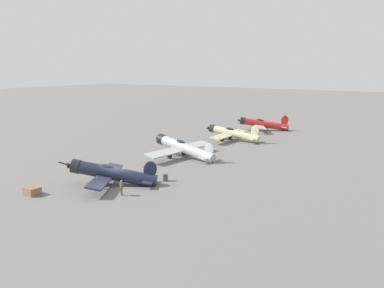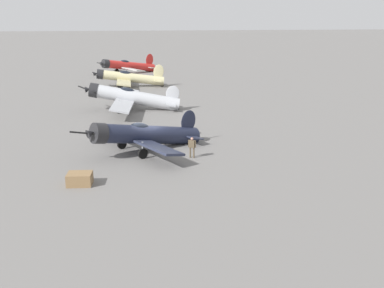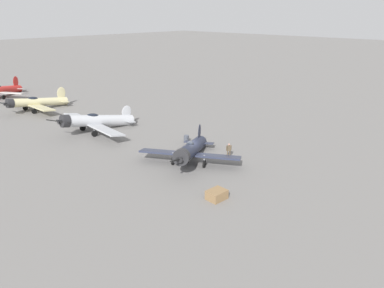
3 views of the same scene
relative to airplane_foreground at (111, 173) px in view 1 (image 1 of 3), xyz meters
name	(u,v)px [view 1 (image 1 of 3)]	position (x,y,z in m)	size (l,w,h in m)	color
ground_plane	(116,185)	(0.25, -0.42, -1.35)	(400.00, 400.00, 0.00)	slate
airplane_foreground	(111,173)	(0.00, 0.00, 0.00)	(9.88, 10.39, 3.26)	#1E2338
airplane_mid_apron	(183,148)	(15.93, 1.25, 0.12)	(13.22, 11.47, 3.33)	#B7BABF
airplane_far_line	(232,133)	(32.22, 1.94, 0.01)	(11.30, 10.47, 3.25)	beige
airplane_outer_stand	(262,124)	(46.32, 2.36, 0.03)	(10.52, 10.12, 3.33)	red
ground_crew_mechanic	(121,186)	(-2.19, -3.60, -0.37)	(0.39, 0.58, 1.62)	brown
equipment_crate	(32,191)	(-7.14, 4.32, -0.95)	(1.37, 1.66, 0.80)	olive
fuel_drum	(165,177)	(4.64, -4.04, -0.94)	(0.66, 0.66, 0.83)	#474C56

